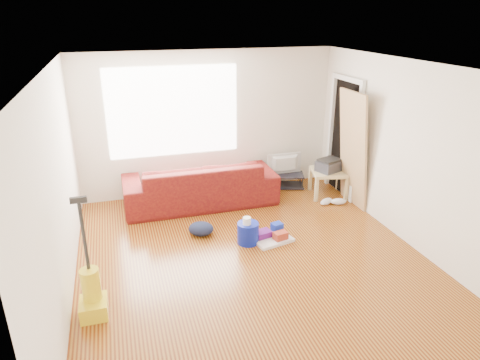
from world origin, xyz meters
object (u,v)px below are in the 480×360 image
object	(u,v)px
bucket	(248,242)
cleaning_tray	(272,236)
vacuum	(92,294)
side_table	(328,175)
backpack	(201,235)
sofa	(201,203)
tv_stand	(285,180)

from	to	relation	value
bucket	cleaning_tray	size ratio (longest dim) A/B	0.49
bucket	vacuum	bearing A→B (deg)	-154.59
bucket	vacuum	world-z (taller)	vacuum
cleaning_tray	side_table	bearing A→B (deg)	38.71
bucket	backpack	size ratio (longest dim) A/B	0.83
side_table	bucket	distance (m)	2.26
sofa	bucket	bearing A→B (deg)	103.63
tv_stand	backpack	distance (m)	2.35
cleaning_tray	vacuum	bearing A→B (deg)	-158.15
cleaning_tray	backpack	xyz separation A→B (m)	(-0.95, 0.42, -0.06)
sofa	backpack	world-z (taller)	sofa
bucket	sofa	bearing A→B (deg)	103.63
sofa	backpack	xyz separation A→B (m)	(-0.23, -1.11, 0.00)
sofa	side_table	bearing A→B (deg)	172.00
sofa	tv_stand	bearing A→B (deg)	-170.80
sofa	tv_stand	xyz separation A→B (m)	(1.67, 0.27, 0.13)
tv_stand	bucket	bearing A→B (deg)	-108.52
tv_stand	side_table	xyz separation A→B (m)	(0.58, -0.59, 0.26)
sofa	cleaning_tray	size ratio (longest dim) A/B	4.06
vacuum	sofa	bearing A→B (deg)	56.18
bucket	cleaning_tray	world-z (taller)	cleaning_tray
sofa	vacuum	xyz separation A→B (m)	(-1.71, -2.51, 0.25)
backpack	bucket	bearing A→B (deg)	-13.38
sofa	side_table	distance (m)	2.30
cleaning_tray	sofa	bearing A→B (deg)	115.44
side_table	backpack	world-z (taller)	side_table
sofa	cleaning_tray	xyz separation A→B (m)	(0.73, -1.53, 0.06)
backpack	tv_stand	bearing A→B (deg)	57.30
side_table	bucket	world-z (taller)	side_table
bucket	backpack	distance (m)	0.72
bucket	vacuum	xyz separation A→B (m)	(-2.07, -0.99, 0.25)
sofa	cleaning_tray	world-z (taller)	sofa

